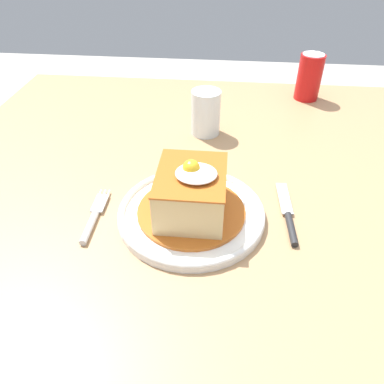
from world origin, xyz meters
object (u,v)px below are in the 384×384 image
Objects in this scene: soda_can at (309,77)px; drinking_glass at (205,116)px; knife at (289,219)px; main_plate at (191,213)px; fork at (93,219)px.

soda_can is 1.18× the size of drinking_glass.
drinking_glass is (-0.17, 0.30, 0.04)m from knife.
main_plate is at bearing -179.07° from knife.
soda_can is at bearing 62.96° from main_plate.
knife is at bearing -61.06° from drinking_glass.
fork is 0.38m from drinking_glass.
main_plate is 2.46× the size of drinking_glass.
soda_can is at bearing 79.20° from knife.
soda_can reaches higher than main_plate.
knife is 0.35m from drinking_glass.
soda_can is (0.10, 0.53, 0.06)m from knife.
drinking_glass reaches higher than fork.
knife is 1.34× the size of soda_can.
fork is at bearing -117.16° from drinking_glass.
main_plate is 0.17m from knife.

